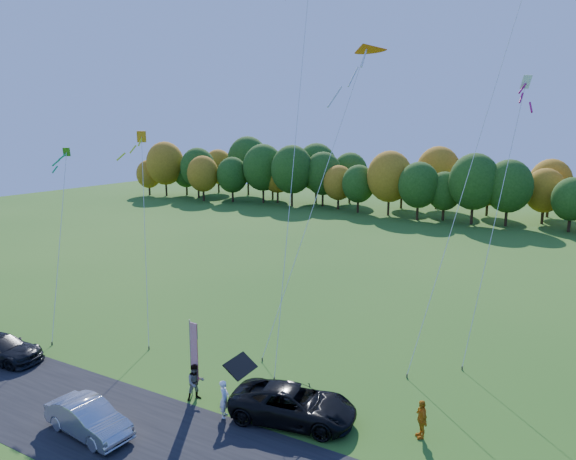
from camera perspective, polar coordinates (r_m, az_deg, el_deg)
The scene contains 16 objects.
ground at distance 25.06m, azimuth -7.08°, elevation -18.32°, with size 160.00×160.00×0.00m, color #265917.
asphalt_strip at distance 22.46m, azimuth -13.61°, elevation -22.36°, with size 90.00×6.00×0.01m, color black.
tree_line at distance 74.65m, azimuth 18.71°, elevation 1.05°, with size 116.00×12.00×10.00m, color #1E4711, non-canonical shape.
black_suv at distance 23.15m, azimuth 0.59°, elevation -18.76°, with size 2.49×5.40×1.50m, color black.
silver_sedan at distance 23.77m, azimuth -21.30°, elevation -18.91°, with size 1.45×4.17×1.37m, color #A9A9AE.
dark_truck_a at distance 32.34m, azimuth -29.36°, elevation -11.37°, with size 1.97×4.84×1.40m, color black.
person_tailgate_a at distance 23.51m, azimuth -7.08°, elevation -18.11°, with size 0.61×0.40×1.67m, color white.
person_tailgate_b at distance 24.98m, azimuth -10.24°, elevation -16.30°, with size 0.83×0.65×1.70m, color gray.
person_east at distance 22.69m, azimuth 14.61°, elevation -19.64°, with size 0.95×0.40×1.62m, color orange.
feather_flag at distance 24.60m, azimuth -10.48°, elevation -13.07°, with size 0.50×0.11×3.75m.
kite_delta_blue at distance 28.88m, azimuth 0.90°, elevation 11.06°, with size 4.96×11.44×25.32m.
kite_parafoil_orange at distance 30.26m, azimuth 22.76°, elevation 16.88°, with size 7.13×12.72×31.94m.
kite_delta_red at distance 29.75m, azimuth 3.57°, elevation 4.90°, with size 3.09×10.25×18.48m.
kite_diamond_yellow at distance 32.13m, azimuth -15.62°, elevation -0.53°, with size 4.89×5.20×12.56m.
kite_diamond_green at distance 34.18m, azimuth -24.04°, elevation -1.22°, with size 3.48×4.84×11.42m.
kite_diamond_white at distance 29.38m, azimuth 22.05°, elevation 1.17°, with size 2.03×6.09×15.53m.
Camera 1 is at (13.14, -17.46, 12.28)m, focal length 32.00 mm.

